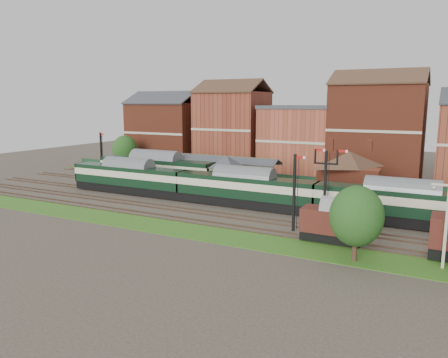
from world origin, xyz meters
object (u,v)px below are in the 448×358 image
at_px(signal_box, 227,176).
at_px(goods_van_a, 332,223).
at_px(semaphore_bracket, 326,182).
at_px(dmu_train, 244,188).
at_px(platform_railcar, 156,169).

relative_size(signal_box, goods_van_a, 1.07).
distance_m(semaphore_bracket, dmu_train, 11.38).
relative_size(dmu_train, platform_railcar, 2.74).
distance_m(signal_box, semaphore_bracket, 16.16).
bearing_deg(semaphore_bracket, dmu_train, 167.07).
height_order(dmu_train, goods_van_a, dmu_train).
bearing_deg(goods_van_a, dmu_train, 145.90).
relative_size(platform_railcar, goods_van_a, 3.60).
height_order(semaphore_bracket, dmu_train, semaphore_bracket).
bearing_deg(goods_van_a, signal_box, 144.92).
xyz_separation_m(signal_box, semaphore_bracket, (15.04, -5.75, 1.44)).
relative_size(signal_box, dmu_train, 0.11).
height_order(signal_box, dmu_train, signal_box).
distance_m(dmu_train, platform_railcar, 19.51).
relative_size(semaphore_bracket, dmu_train, 0.15).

